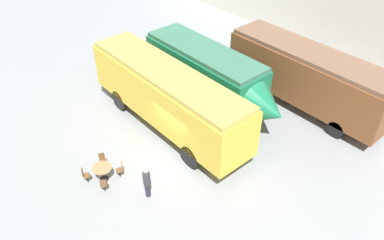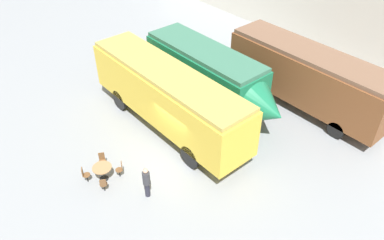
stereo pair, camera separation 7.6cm
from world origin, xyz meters
TOP-DOWN VIEW (x-y plane):
  - ground_plane at (0.00, 0.00)m, footprint 80.00×80.00m
  - passenger_coach_wooden at (1.79, 8.45)m, footprint 10.05×2.58m
  - streamlined_locomotive at (-1.71, 4.17)m, footprint 9.70×2.52m
  - passenger_coach_vintage at (-1.86, 1.00)m, footprint 10.78×2.54m
  - cafe_table_near at (-0.66, -3.88)m, footprint 0.92×0.92m
  - cafe_chair_0 at (-0.27, -3.15)m, footprint 0.39×0.40m
  - cafe_chair_1 at (-1.39, -3.49)m, footprint 0.40×0.39m
  - cafe_chair_2 at (-1.05, -4.62)m, footprint 0.39×0.40m
  - cafe_chair_3 at (0.08, -4.27)m, footprint 0.40×0.39m
  - visitor_person at (1.57, -2.88)m, footprint 0.34×0.34m

SIDE VIEW (x-z plane):
  - ground_plane at x=0.00m, z-range 0.00..0.00m
  - cafe_chair_0 at x=-0.27m, z-range 0.07..0.94m
  - cafe_chair_1 at x=-1.39m, z-range 0.07..0.94m
  - cafe_chair_2 at x=-1.05m, z-range 0.07..0.94m
  - cafe_chair_3 at x=0.08m, z-range 0.07..0.94m
  - cafe_table_near at x=-0.66m, z-range 0.23..1.01m
  - visitor_person at x=1.57m, z-range 0.07..1.76m
  - streamlined_locomotive at x=-1.71m, z-range 0.27..3.84m
  - passenger_coach_wooden at x=1.79m, z-range 0.30..3.91m
  - passenger_coach_vintage at x=-1.86m, z-range 0.38..3.98m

